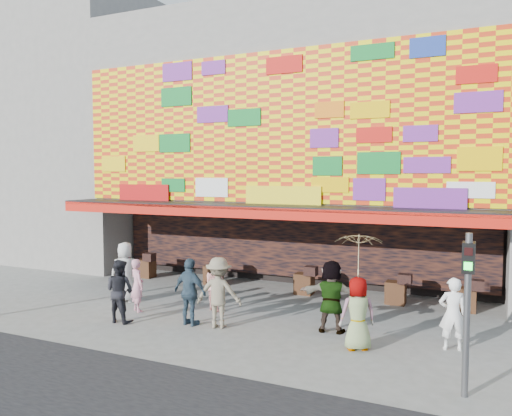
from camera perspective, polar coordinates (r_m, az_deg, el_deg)
The scene contains 14 objects.
ground at distance 13.45m, azimuth -5.30°, elevation -13.59°, with size 90.00×90.00×0.00m, color slate.
shop_building at distance 20.35m, azimuth 6.27°, elevation 7.27°, with size 15.20×9.40×10.00m.
neighbor_left at distance 27.31m, azimuth -20.96°, elevation 7.80°, with size 11.00×8.00×12.00m, color gray.
signal_right at distance 9.85m, azimuth 23.00°, elevation -9.25°, with size 0.22×0.20×3.00m.
ped_a at distance 16.39m, azimuth -14.72°, elevation -7.08°, with size 0.93×0.60×1.90m, color silver.
ped_b at distance 15.23m, azimuth -13.42°, elevation -8.57°, with size 0.57×0.37×1.55m, color pink.
ped_c at distance 14.28m, azimuth -15.33°, elevation -9.10°, with size 0.84×0.65×1.72m, color black.
ped_d at distance 13.33m, azimuth -4.28°, elevation -9.61°, with size 1.20×0.69×1.86m, color #7E735C.
ped_e at distance 13.59m, azimuth -7.53°, elevation -9.48°, with size 1.06×0.44×1.81m, color #324758.
ped_f at distance 13.05m, azimuth 8.63°, elevation -9.92°, with size 1.73×0.55×1.86m, color gray.
ped_g at distance 11.93m, azimuth 11.55°, elevation -11.73°, with size 0.83×0.54×1.69m, color gray.
ped_h at distance 12.53m, azimuth 21.55°, elevation -11.18°, with size 0.61×0.40×1.69m, color white.
ped_i at distance 15.04m, azimuth -4.61°, elevation -8.71°, with size 0.74×0.57×1.51m, color #F6A59F.
parasol at distance 11.64m, azimuth 11.65°, elevation -5.30°, with size 1.33×1.35×1.95m.
Camera 1 is at (6.43, -11.10, 4.06)m, focal length 35.00 mm.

